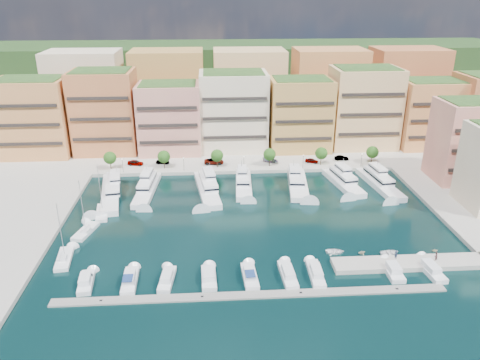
{
  "coord_description": "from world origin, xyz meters",
  "views": [
    {
      "loc": [
        -9.69,
        -100.16,
        52.0
      ],
      "look_at": [
        -2.5,
        10.73,
        6.0
      ],
      "focal_mm": 35.0,
      "sensor_mm": 36.0,
      "label": 1
    }
  ],
  "objects": [
    {
      "name": "lamppost_3",
      "position": [
        18.0,
        31.2,
        3.83
      ],
      "size": [
        0.3,
        0.3,
        4.2
      ],
      "color": "black",
      "rests_on": "north_quay"
    },
    {
      "name": "lamppost_2",
      "position": [
        0.0,
        31.2,
        3.83
      ],
      "size": [
        0.3,
        0.3,
        4.2
      ],
      "color": "black",
      "rests_on": "north_quay"
    },
    {
      "name": "sailboat_0",
      "position": [
        -40.37,
        -15.7,
        0.31
      ],
      "size": [
        3.82,
        9.1,
        13.2
      ],
      "color": "white",
      "rests_on": "ground"
    },
    {
      "name": "tender_0",
      "position": [
        15.82,
        -16.42,
        0.41
      ],
      "size": [
        4.08,
        3.02,
        0.81
      ],
      "primitive_type": "imported",
      "rotation": [
        0.0,
        0.0,
        1.51
      ],
      "color": "white",
      "rests_on": "ground"
    },
    {
      "name": "finger_pier",
      "position": [
        30.0,
        -22.0,
        0.0
      ],
      "size": [
        32.0,
        5.0,
        2.0
      ],
      "primitive_type": "cube",
      "color": "#9E998E",
      "rests_on": "ground"
    },
    {
      "name": "car_1",
      "position": [
        -24.92,
        37.48,
        1.66
      ],
      "size": [
        4.17,
        1.94,
        1.32
      ],
      "primitive_type": "imported",
      "rotation": [
        0.0,
        0.0,
        1.43
      ],
      "color": "gray",
      "rests_on": "north_quay"
    },
    {
      "name": "south_pontoon",
      "position": [
        -3.0,
        -30.0,
        0.0
      ],
      "size": [
        72.0,
        2.2,
        0.35
      ],
      "primitive_type": "cube",
      "color": "gray",
      "rests_on": "ground"
    },
    {
      "name": "cruiser_4",
      "position": [
        -2.9,
        -24.61,
        0.57
      ],
      "size": [
        3.06,
        8.67,
        2.66
      ],
      "color": "white",
      "rests_on": "ground"
    },
    {
      "name": "car_4",
      "position": [
        21.65,
        35.55,
        1.69
      ],
      "size": [
        4.37,
        3.19,
        1.38
      ],
      "primitive_type": "imported",
      "rotation": [
        0.0,
        0.0,
        1.14
      ],
      "color": "gray",
      "rests_on": "north_quay"
    },
    {
      "name": "apartment_5",
      "position": [
        42.0,
        51.99,
        14.31
      ],
      "size": [
        22.0,
        16.5,
        26.8
      ],
      "color": "#DFB376",
      "rests_on": "north_quay"
    },
    {
      "name": "tree_2",
      "position": [
        -8.0,
        33.5,
        4.74
      ],
      "size": [
        3.8,
        3.8,
        5.65
      ],
      "color": "#473323",
      "rests_on": "north_quay"
    },
    {
      "name": "yacht_1",
      "position": [
        -27.49,
        18.75,
        1.09
      ],
      "size": [
        5.78,
        22.48,
        7.3
      ],
      "color": "white",
      "rests_on": "ground"
    },
    {
      "name": "yacht_6",
      "position": [
        37.3,
        18.72,
        1.21
      ],
      "size": [
        7.34,
        22.84,
        7.3
      ],
      "color": "white",
      "rests_on": "ground"
    },
    {
      "name": "cruiser_5",
      "position": [
        4.49,
        -24.6,
        0.55
      ],
      "size": [
        2.92,
        9.2,
        2.55
      ],
      "color": "white",
      "rests_on": "ground"
    },
    {
      "name": "apartment_4",
      "position": [
        20.0,
        49.99,
        12.81
      ],
      "size": [
        20.0,
        15.5,
        23.8
      ],
      "color": "#BF8E47",
      "rests_on": "north_quay"
    },
    {
      "name": "cruiser_8",
      "position": [
        25.18,
        -24.58,
        0.55
      ],
      "size": [
        2.85,
        7.47,
        2.55
      ],
      "color": "white",
      "rests_on": "ground"
    },
    {
      "name": "cruiser_6",
      "position": [
        9.92,
        -24.6,
        0.55
      ],
      "size": [
        2.7,
        9.25,
        2.55
      ],
      "color": "white",
      "rests_on": "ground"
    },
    {
      "name": "tree_0",
      "position": [
        -40.0,
        33.5,
        4.74
      ],
      "size": [
        3.8,
        3.8,
        5.65
      ],
      "color": "#473323",
      "rests_on": "north_quay"
    },
    {
      "name": "cruiser_3",
      "position": [
        -10.77,
        -24.58,
        0.55
      ],
      "size": [
        3.02,
        7.85,
        2.55
      ],
      "color": "white",
      "rests_on": "ground"
    },
    {
      "name": "person_1",
      "position": [
        34.88,
        -21.91,
        1.91
      ],
      "size": [
        1.06,
        0.95,
        1.81
      ],
      "primitive_type": "imported",
      "rotation": [
        0.0,
        0.0,
        3.49
      ],
      "color": "brown",
      "rests_on": "finger_pier"
    },
    {
      "name": "lamppost_1",
      "position": [
        -18.0,
        31.2,
        3.83
      ],
      "size": [
        0.3,
        0.3,
        4.2
      ],
      "color": "black",
      "rests_on": "north_quay"
    },
    {
      "name": "apartment_1",
      "position": [
        -44.0,
        51.99,
        14.31
      ],
      "size": [
        20.0,
        16.5,
        26.8
      ],
      "color": "#C67542",
      "rests_on": "north_quay"
    },
    {
      "name": "tender_1",
      "position": [
        21.33,
        -17.14,
        0.45
      ],
      "size": [
        2.04,
        1.88,
        0.89
      ],
      "primitive_type": "imported",
      "rotation": [
        0.0,
        0.0,
        1.86
      ],
      "color": "#C2B894",
      "rests_on": "ground"
    },
    {
      "name": "sailboat_2",
      "position": [
        -36.99,
        5.27,
        0.31
      ],
      "size": [
        4.16,
        9.81,
        13.2
      ],
      "color": "white",
      "rests_on": "ground"
    },
    {
      "name": "car_3",
      "position": [
        8.77,
        37.05,
        1.68
      ],
      "size": [
        5.06,
        3.5,
        1.36
      ],
      "primitive_type": "imported",
      "rotation": [
        0.0,
        0.0,
        1.19
      ],
      "color": "gray",
      "rests_on": "north_quay"
    },
    {
      "name": "car_2",
      "position": [
        -8.96,
        36.45,
        1.85
      ],
      "size": [
        6.11,
        2.86,
        1.69
      ],
      "primitive_type": "imported",
      "rotation": [
        0.0,
        0.0,
        1.56
      ],
      "color": "gray",
      "rests_on": "north_quay"
    },
    {
      "name": "backblock_2",
      "position": [
        5.0,
        74.0,
        16.0
      ],
      "size": [
        26.0,
        18.0,
        30.0
      ],
      "primitive_type": "cube",
      "color": "#DFB376",
      "rests_on": "north_quay"
    },
    {
      "name": "apartment_0",
      "position": [
        -66.0,
        49.99,
        13.31
      ],
      "size": [
        22.0,
        16.5,
        24.8
      ],
      "color": "#D98D4F",
      "rests_on": "north_quay"
    },
    {
      "name": "north_quay",
      "position": [
        0.0,
        62.0,
        0.0
      ],
      "size": [
        220.0,
        64.0,
        2.0
      ],
      "primitive_type": "cube",
      "color": "#9E998E",
      "rests_on": "ground"
    },
    {
      "name": "apartment_6",
      "position": [
        64.0,
        49.99,
        12.31
      ],
      "size": [
        20.0,
        15.5,
        22.8
      ],
      "color": "#D98D4F",
      "rests_on": "north_quay"
    },
    {
      "name": "backblock_4",
      "position": [
        65.0,
        74.0,
        16.0
      ],
      "size": [
        26.0,
        18.0,
        30.0
      ],
      "primitive_type": "cube",
      "color": "#C67542",
      "rests_on": "north_quay"
    },
    {
      "name": "apartment_3",
      "position": [
        -2.0,
        51.99,
        13.81
      ],
      "size": [
        22.0,
        16.5,
        25.8
      ],
      "color": "#F8E2BF",
      "rests_on": "north_quay"
    },
    {
      "name": "tree_1",
      "position": [
        -24.0,
        33.5,
        4.74
      ],
      "size": [
        3.8,
        3.8,
        5.65
      ],
      "color": "#473323",
      "rests_on": "north_quay"
    },
    {
      "name": "tender_3",
      "position": [
        37.11,
        -17.23,
        0.36
      ],
      "size": [
        1.39,
        1.21,
        0.71
      ],
      "primitive_type": "imported",
      "rotation": [
        0.0,
        0.0,
        1.6
      ],
      "color": "beige",
      "rests_on": "ground"
    },
    {
      "name": "sailboat_1",
      "position": [
        -38.78,
        -4.11,
        0.31
      ],
      "size": [
        4.92,
        8.98,
        13.2
      ],
      "color": "white",
      "rests_on": "ground"
    },
    {
      "name": "tree_4",
      "position": [
        24.0,
        33.5,
        4.74
      ],
      "size": [
        3.8,
        3.8,
        5.65
      ],
      "color": "#473323",
      "rests_on": "north_quay"
    },
    {
      "name": "lamppost_4",
      "position": [
        36.0,
        31.2,
        3.83
      ],
      "size": [
        0.3,
        0.3,
        4.2
      ],
      "color": "black",
      "rests_on": "north_quay"
    },
    {
      "name": "hillside",
      "position": [
        0.0,
        110.0,
        0.0
      ],
      "size": [
        240.0,
        40.0,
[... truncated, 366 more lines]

